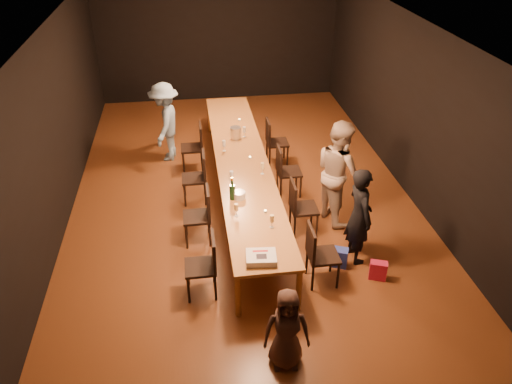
{
  "coord_description": "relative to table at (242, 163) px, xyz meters",
  "views": [
    {
      "loc": [
        -0.84,
        -7.63,
        4.84
      ],
      "look_at": [
        0.04,
        -1.48,
        1.0
      ],
      "focal_mm": 35.0,
      "sensor_mm": 36.0,
      "label": 1
    }
  ],
  "objects": [
    {
      "name": "champagne_bottle",
      "position": [
        -0.29,
        -1.23,
        0.24
      ],
      "size": [
        0.1,
        0.1,
        0.38
      ],
      "primitive_type": null,
      "rotation": [
        0.0,
        0.0,
        0.16
      ],
      "color": "black",
      "rests_on": "table"
    },
    {
      "name": "chair_left_3",
      "position": [
        -0.85,
        1.2,
        -0.24
      ],
      "size": [
        0.42,
        0.42,
        0.93
      ],
      "primitive_type": null,
      "rotation": [
        0.0,
        0.0,
        1.57
      ],
      "color": "black",
      "rests_on": "ground"
    },
    {
      "name": "plate_stack",
      "position": [
        -0.19,
        -1.22,
        0.1
      ],
      "size": [
        0.21,
        0.21,
        0.11
      ],
      "primitive_type": "cylinder",
      "rotation": [
        0.0,
        0.0,
        0.09
      ],
      "color": "silver",
      "rests_on": "table"
    },
    {
      "name": "wineglass_4",
      "position": [
        -0.27,
        0.4,
        0.15
      ],
      "size": [
        0.06,
        0.06,
        0.21
      ],
      "primitive_type": null,
      "color": "silver",
      "rests_on": "table"
    },
    {
      "name": "chair_right_2",
      "position": [
        0.85,
        0.0,
        -0.24
      ],
      "size": [
        0.42,
        0.42,
        0.93
      ],
      "primitive_type": null,
      "rotation": [
        0.0,
        0.0,
        -1.57
      ],
      "color": "black",
      "rests_on": "ground"
    },
    {
      "name": "table",
      "position": [
        0.0,
        0.0,
        0.0
      ],
      "size": [
        0.9,
        6.0,
        0.75
      ],
      "color": "#98652C",
      "rests_on": "ground"
    },
    {
      "name": "chair_left_0",
      "position": [
        -0.85,
        -2.4,
        -0.24
      ],
      "size": [
        0.42,
        0.42,
        0.93
      ],
      "primitive_type": null,
      "rotation": [
        0.0,
        0.0,
        1.57
      ],
      "color": "black",
      "rests_on": "ground"
    },
    {
      "name": "birthday_cake",
      "position": [
        -0.07,
        -2.73,
        0.09
      ],
      "size": [
        0.41,
        0.34,
        0.09
      ],
      "rotation": [
        0.0,
        0.0,
        -0.09
      ],
      "color": "white",
      "rests_on": "table"
    },
    {
      "name": "wineglass_2",
      "position": [
        -0.25,
        -0.73,
        0.15
      ],
      "size": [
        0.06,
        0.06,
        0.21
      ],
      "primitive_type": null,
      "color": "silver",
      "rests_on": "table"
    },
    {
      "name": "tealight_mid",
      "position": [
        0.15,
        0.04,
        0.06
      ],
      "size": [
        0.05,
        0.05,
        0.03
      ],
      "primitive_type": "cylinder",
      "color": "#B2B7B2",
      "rests_on": "table"
    },
    {
      "name": "chair_left_1",
      "position": [
        -0.85,
        -1.2,
        -0.24
      ],
      "size": [
        0.42,
        0.42,
        0.93
      ],
      "primitive_type": null,
      "rotation": [
        0.0,
        0.0,
        1.57
      ],
      "color": "black",
      "rests_on": "ground"
    },
    {
      "name": "chair_right_1",
      "position": [
        0.85,
        -1.2,
        -0.24
      ],
      "size": [
        0.42,
        0.42,
        0.93
      ],
      "primitive_type": null,
      "rotation": [
        0.0,
        0.0,
        -1.57
      ],
      "color": "black",
      "rests_on": "ground"
    },
    {
      "name": "ice_bucket",
      "position": [
        -0.01,
        0.89,
        0.16
      ],
      "size": [
        0.21,
        0.21,
        0.22
      ],
      "primitive_type": "cylinder",
      "rotation": [
        0.0,
        0.0,
        -0.06
      ],
      "color": "silver",
      "rests_on": "table"
    },
    {
      "name": "wineglass_1",
      "position": [
        0.18,
        -2.05,
        0.15
      ],
      "size": [
        0.06,
        0.06,
        0.21
      ],
      "primitive_type": null,
      "color": "beige",
      "rests_on": "table"
    },
    {
      "name": "wineglass_3",
      "position": [
        0.28,
        -0.53,
        0.15
      ],
      "size": [
        0.06,
        0.06,
        0.21
      ],
      "primitive_type": null,
      "color": "beige",
      "rests_on": "table"
    },
    {
      "name": "wineglass_5",
      "position": [
        0.16,
        0.93,
        0.15
      ],
      "size": [
        0.06,
        0.06,
        0.21
      ],
      "primitive_type": null,
      "color": "silver",
      "rests_on": "table"
    },
    {
      "name": "ground",
      "position": [
        0.0,
        0.0,
        -0.7
      ],
      "size": [
        10.0,
        10.0,
        0.0
      ],
      "primitive_type": "plane",
      "color": "#472211",
      "rests_on": "ground"
    },
    {
      "name": "chair_left_2",
      "position": [
        -0.85,
        0.0,
        -0.24
      ],
      "size": [
        0.42,
        0.42,
        0.93
      ],
      "primitive_type": null,
      "rotation": [
        0.0,
        0.0,
        1.57
      ],
      "color": "black",
      "rests_on": "ground"
    },
    {
      "name": "chair_right_3",
      "position": [
        0.85,
        1.2,
        -0.24
      ],
      "size": [
        0.42,
        0.42,
        0.93
      ],
      "primitive_type": null,
      "rotation": [
        0.0,
        0.0,
        -1.57
      ],
      "color": "black",
      "rests_on": "ground"
    },
    {
      "name": "tealight_near",
      "position": [
        0.15,
        -1.66,
        0.06
      ],
      "size": [
        0.05,
        0.05,
        0.03
      ],
      "primitive_type": "cylinder",
      "color": "#B2B7B2",
      "rests_on": "table"
    },
    {
      "name": "child",
      "position": [
        0.07,
        -3.74,
        -0.15
      ],
      "size": [
        0.57,
        0.4,
        1.1
      ],
      "primitive_type": "imported",
      "rotation": [
        0.0,
        0.0,
        -0.09
      ],
      "color": "#402A24",
      "rests_on": "ground"
    },
    {
      "name": "woman_birthday",
      "position": [
        1.48,
        -1.96,
        0.06
      ],
      "size": [
        0.44,
        0.6,
        1.52
      ],
      "primitive_type": "imported",
      "rotation": [
        0.0,
        0.0,
        1.71
      ],
      "color": "black",
      "rests_on": "ground"
    },
    {
      "name": "tealight_far",
      "position": [
        0.15,
        1.71,
        0.06
      ],
      "size": [
        0.05,
        0.05,
        0.03
      ],
      "primitive_type": "cylinder",
      "color": "#B2B7B2",
      "rests_on": "table"
    },
    {
      "name": "room_shell",
      "position": [
        0.0,
        0.0,
        1.38
      ],
      "size": [
        6.04,
        10.04,
        3.02
      ],
      "color": "black",
      "rests_on": "ground"
    },
    {
      "name": "wineglass_0",
      "position": [
        -0.28,
        -1.69,
        0.15
      ],
      "size": [
        0.06,
        0.06,
        0.21
      ],
      "primitive_type": null,
      "color": "beige",
      "rests_on": "table"
    },
    {
      "name": "gift_bag_blue",
      "position": [
        1.19,
        -2.11,
        -0.55
      ],
      "size": [
        0.28,
        0.24,
        0.3
      ],
      "primitive_type": "cube",
      "rotation": [
        0.0,
        0.0,
        -0.42
      ],
      "color": "#263BA8",
      "rests_on": "ground"
    },
    {
      "name": "gift_bag_red",
      "position": [
        1.66,
        -2.47,
        -0.56
      ],
      "size": [
        0.27,
        0.21,
        0.29
      ],
      "primitive_type": "cube",
      "rotation": [
        0.0,
        0.0,
        -0.36
      ],
      "color": "#D01F4A",
      "rests_on": "ground"
    },
    {
      "name": "woman_tan",
      "position": [
        1.48,
        -0.86,
        0.18
      ],
      "size": [
        0.87,
        1.0,
        1.76
      ],
      "primitive_type": "imported",
      "rotation": [
        0.0,
        0.0,
        1.84
      ],
      "color": "#C6AB94",
      "rests_on": "ground"
    },
    {
      "name": "chair_right_0",
      "position": [
        0.85,
        -2.4,
        -0.24
      ],
      "size": [
        0.42,
        0.42,
        0.93
      ],
      "primitive_type": null,
      "rotation": [
        0.0,
        0.0,
        -1.57
      ],
      "color": "black",
      "rests_on": "ground"
    },
    {
      "name": "man_blue",
      "position": [
        -1.33,
        1.72,
        0.1
      ],
      "size": [
        0.79,
        1.13,
        1.6
      ],
      "primitive_type": "imported",
      "rotation": [
        0.0,
        0.0,
        -1.77
      ],
      "color": "#7C9FC0",
      "rests_on": "ground"
    }
  ]
}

